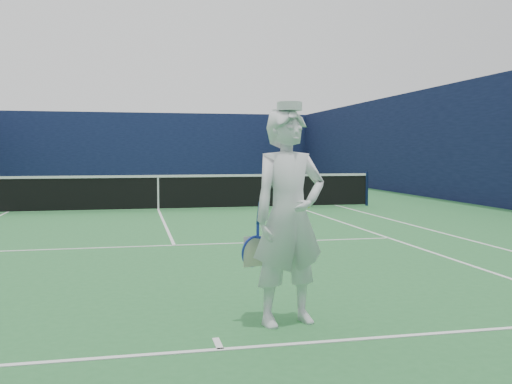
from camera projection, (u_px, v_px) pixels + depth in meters
ground at (158, 210)px, 16.37m from camera, size 80.00×80.00×0.00m
court_markings at (158, 210)px, 16.37m from camera, size 11.03×23.83×0.01m
windscreen_fence at (158, 140)px, 16.23m from camera, size 20.12×36.12×4.00m
tennis_net at (158, 191)px, 16.33m from camera, size 12.88×0.09×1.07m
tennis_player at (289, 217)px, 5.45m from camera, size 0.89×0.65×2.13m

